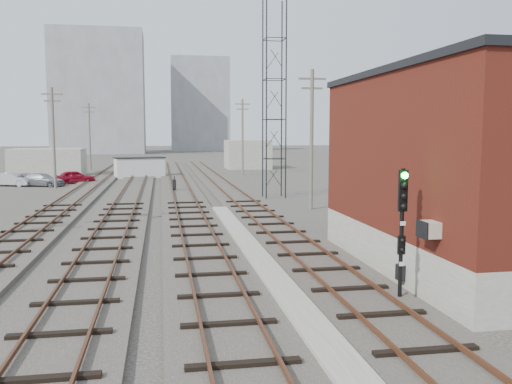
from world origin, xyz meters
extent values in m
plane|color=#282621|center=(0.00, 60.00, 0.00)|extent=(320.00, 320.00, 0.00)
cube|color=#332D28|center=(2.50, 39.00, 0.10)|extent=(3.20, 90.00, 0.20)
cube|color=#4C2816|center=(1.78, 39.00, 0.33)|extent=(0.07, 90.00, 0.12)
cube|color=#4C2816|center=(3.22, 39.00, 0.33)|extent=(0.07, 90.00, 0.12)
cube|color=#332D28|center=(-1.50, 39.00, 0.10)|extent=(3.20, 90.00, 0.20)
cube|color=#4C2816|center=(-2.22, 39.00, 0.33)|extent=(0.07, 90.00, 0.12)
cube|color=#4C2816|center=(-0.78, 39.00, 0.33)|extent=(0.07, 90.00, 0.12)
cube|color=#332D28|center=(-5.50, 39.00, 0.10)|extent=(3.20, 90.00, 0.20)
cube|color=#4C2816|center=(-6.22, 39.00, 0.33)|extent=(0.07, 90.00, 0.12)
cube|color=#4C2816|center=(-4.78, 39.00, 0.33)|extent=(0.07, 90.00, 0.12)
cube|color=#332D28|center=(-9.50, 39.00, 0.10)|extent=(3.20, 90.00, 0.20)
cube|color=#4C2816|center=(-10.22, 39.00, 0.33)|extent=(0.07, 90.00, 0.12)
cube|color=#4C2816|center=(-8.78, 39.00, 0.33)|extent=(0.07, 90.00, 0.12)
cube|color=gray|center=(0.50, 14.00, 0.13)|extent=(0.90, 28.00, 0.26)
cube|color=gray|center=(7.50, 12.00, 0.75)|extent=(6.00, 12.00, 1.50)
cube|color=#5D1C15|center=(7.50, 12.00, 4.25)|extent=(6.00, 12.00, 5.50)
cube|color=black|center=(7.50, 12.00, 7.10)|extent=(6.20, 12.20, 0.25)
cube|color=beige|center=(4.28, 8.00, 2.25)|extent=(0.45, 0.62, 0.45)
cube|color=black|center=(4.40, 10.00, 0.50)|extent=(0.20, 0.35, 0.50)
cylinder|color=black|center=(4.75, 34.25, 7.50)|extent=(0.10, 0.10, 15.00)
cylinder|color=black|center=(6.25, 34.25, 7.50)|extent=(0.10, 0.10, 15.00)
cylinder|color=black|center=(4.75, 35.75, 7.50)|extent=(0.10, 0.10, 15.00)
cylinder|color=black|center=(6.25, 35.75, 7.50)|extent=(0.10, 0.10, 15.00)
cylinder|color=#595147|center=(-12.50, 45.00, 4.50)|extent=(0.24, 0.24, 9.00)
cube|color=#595147|center=(-12.50, 45.00, 8.40)|extent=(1.80, 0.12, 0.12)
cube|color=#595147|center=(-12.50, 45.00, 7.80)|extent=(1.40, 0.12, 0.12)
cylinder|color=#595147|center=(-12.50, 70.00, 4.50)|extent=(0.24, 0.24, 9.00)
cube|color=#595147|center=(-12.50, 70.00, 8.40)|extent=(1.80, 0.12, 0.12)
cube|color=#595147|center=(-12.50, 70.00, 7.80)|extent=(1.40, 0.12, 0.12)
cylinder|color=#595147|center=(6.50, 28.00, 4.50)|extent=(0.24, 0.24, 9.00)
cube|color=#595147|center=(6.50, 28.00, 8.40)|extent=(1.80, 0.12, 0.12)
cube|color=#595147|center=(6.50, 28.00, 7.80)|extent=(1.40, 0.12, 0.12)
cylinder|color=#595147|center=(6.50, 58.00, 4.50)|extent=(0.24, 0.24, 9.00)
cube|color=#595147|center=(6.50, 58.00, 8.40)|extent=(1.80, 0.12, 0.12)
cube|color=#595147|center=(6.50, 58.00, 7.80)|extent=(1.40, 0.12, 0.12)
cube|color=gray|center=(-18.00, 135.00, 15.00)|extent=(22.00, 14.00, 30.00)
cube|color=gray|center=(8.00, 150.00, 13.00)|extent=(16.00, 12.00, 26.00)
cube|color=gray|center=(-16.00, 60.00, 1.60)|extent=(8.00, 5.00, 3.20)
cube|color=gray|center=(9.00, 70.00, 2.00)|extent=(6.00, 6.00, 4.00)
cube|color=gray|center=(3.70, 8.52, 0.05)|extent=(0.40, 0.40, 0.10)
cylinder|color=black|center=(3.70, 8.52, 1.97)|extent=(0.12, 0.12, 3.94)
cube|color=black|center=(3.70, 8.50, 3.30)|extent=(0.26, 0.10, 1.18)
sphere|color=#0CE533|center=(3.70, 8.41, 3.74)|extent=(0.20, 0.20, 0.20)
sphere|color=black|center=(3.70, 8.41, 3.44)|extent=(0.20, 0.20, 0.20)
sphere|color=black|center=(3.70, 8.41, 3.15)|extent=(0.20, 0.20, 0.20)
sphere|color=black|center=(3.70, 8.41, 2.85)|extent=(0.20, 0.20, 0.20)
cube|color=black|center=(3.70, 8.50, 1.72)|extent=(0.22, 0.09, 0.54)
cube|color=white|center=(3.70, 8.44, 2.36)|extent=(0.16, 0.02, 0.12)
cube|color=white|center=(3.70, 8.44, 1.18)|extent=(0.16, 0.02, 0.12)
cube|color=black|center=(-2.02, 39.80, 0.60)|extent=(0.31, 0.31, 1.01)
cylinder|color=black|center=(-2.02, 39.80, 1.26)|extent=(0.08, 0.08, 0.30)
cube|color=silver|center=(-5.48, 56.02, 1.11)|extent=(5.68, 3.40, 2.21)
cube|color=black|center=(-5.48, 56.02, 2.26)|extent=(5.89, 3.61, 0.11)
imported|color=maroon|center=(-11.53, 49.91, 0.66)|extent=(4.14, 2.70, 1.31)
imported|color=#A9ACB0|center=(-16.86, 48.05, 0.63)|extent=(4.04, 2.66, 1.26)
imported|color=gray|center=(-14.10, 47.43, 0.61)|extent=(4.53, 3.11, 1.22)
camera|label=1|loc=(-3.08, -5.88, 4.92)|focal=38.00mm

